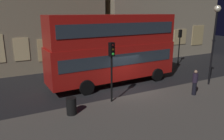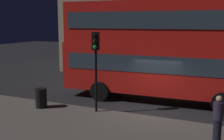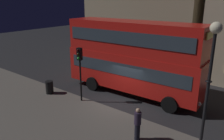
# 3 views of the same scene
# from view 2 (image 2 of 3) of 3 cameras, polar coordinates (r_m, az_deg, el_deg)

# --- Properties ---
(ground_plane) EXTENTS (80.00, 80.00, 0.00)m
(ground_plane) POSITION_cam_2_polar(r_m,az_deg,el_deg) (14.49, 7.90, -8.29)
(ground_plane) COLOR #232326
(double_decker_bus) EXTENTS (10.82, 3.16, 5.56)m
(double_decker_bus) POSITION_cam_2_polar(r_m,az_deg,el_deg) (16.04, 8.95, 4.74)
(double_decker_bus) COLOR red
(double_decker_bus) RESTS_ON ground
(traffic_light_near_kerb) EXTENTS (0.36, 0.39, 3.85)m
(traffic_light_near_kerb) POSITION_cam_2_polar(r_m,az_deg,el_deg) (13.48, -3.29, 3.02)
(traffic_light_near_kerb) COLOR black
(traffic_light_near_kerb) RESTS_ON sidewalk_slab
(pedestrian) EXTENTS (0.36, 0.36, 1.78)m
(pedestrian) POSITION_cam_2_polar(r_m,az_deg,el_deg) (10.83, 20.40, -9.27)
(pedestrian) COLOR black
(pedestrian) RESTS_ON sidewalk_slab
(litter_bin) EXTENTS (0.58, 0.58, 0.99)m
(litter_bin) POSITION_cam_2_polar(r_m,az_deg,el_deg) (14.99, -13.98, -5.45)
(litter_bin) COLOR black
(litter_bin) RESTS_ON sidewalk_slab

